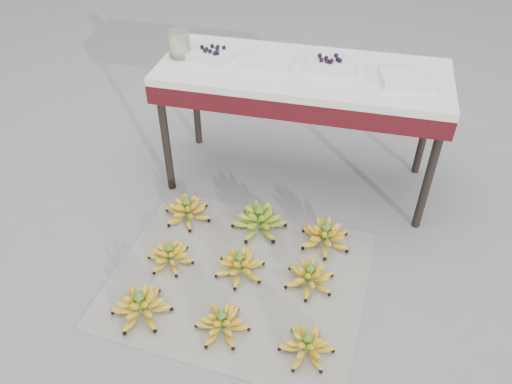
% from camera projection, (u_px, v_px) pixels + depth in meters
% --- Properties ---
extents(ground, '(60.00, 60.00, 0.00)m').
position_uv_depth(ground, '(242.00, 291.00, 2.46)').
color(ground, gray).
rests_on(ground, ground).
extents(newspaper_mat, '(1.32, 1.14, 0.01)m').
position_uv_depth(newspaper_mat, '(239.00, 278.00, 2.52)').
color(newspaper_mat, silver).
rests_on(newspaper_mat, ground).
extents(bunch_front_left, '(0.29, 0.29, 0.17)m').
position_uv_depth(bunch_front_left, '(141.00, 306.00, 2.31)').
color(bunch_front_left, yellow).
rests_on(bunch_front_left, newspaper_mat).
extents(bunch_front_center, '(0.27, 0.27, 0.15)m').
position_uv_depth(bunch_front_center, '(222.00, 323.00, 2.25)').
color(bunch_front_center, yellow).
rests_on(bunch_front_center, newspaper_mat).
extents(bunch_front_right, '(0.27, 0.27, 0.15)m').
position_uv_depth(bunch_front_right, '(307.00, 346.00, 2.16)').
color(bunch_front_right, yellow).
rests_on(bunch_front_right, newspaper_mat).
extents(bunch_mid_left, '(0.31, 0.31, 0.15)m').
position_uv_depth(bunch_mid_left, '(170.00, 256.00, 2.57)').
color(bunch_mid_left, yellow).
rests_on(bunch_mid_left, newspaper_mat).
extents(bunch_mid_center, '(0.32, 0.32, 0.16)m').
position_uv_depth(bunch_mid_center, '(240.00, 265.00, 2.51)').
color(bunch_mid_center, yellow).
rests_on(bunch_mid_center, newspaper_mat).
extents(bunch_mid_right, '(0.32, 0.32, 0.15)m').
position_uv_depth(bunch_mid_right, '(310.00, 276.00, 2.46)').
color(bunch_mid_right, yellow).
rests_on(bunch_mid_right, newspaper_mat).
extents(bunch_back_left, '(0.29, 0.29, 0.16)m').
position_uv_depth(bunch_back_left, '(187.00, 211.00, 2.83)').
color(bunch_back_left, yellow).
rests_on(bunch_back_left, newspaper_mat).
extents(bunch_back_center, '(0.32, 0.32, 0.18)m').
position_uv_depth(bunch_back_center, '(259.00, 220.00, 2.76)').
color(bunch_back_center, olive).
rests_on(bunch_back_center, newspaper_mat).
extents(bunch_back_right, '(0.35, 0.35, 0.17)m').
position_uv_depth(bunch_back_right, '(325.00, 236.00, 2.67)').
color(bunch_back_right, yellow).
rests_on(bunch_back_right, newspaper_mat).
extents(vendor_table, '(1.57, 0.63, 0.75)m').
position_uv_depth(vendor_table, '(302.00, 83.00, 2.73)').
color(vendor_table, black).
rests_on(vendor_table, ground).
extents(tray_far_left, '(0.27, 0.22, 0.06)m').
position_uv_depth(tray_far_left, '(211.00, 54.00, 2.77)').
color(tray_far_left, silver).
rests_on(tray_far_left, vendor_table).
extents(tray_left, '(0.25, 0.18, 0.04)m').
position_uv_depth(tray_left, '(269.00, 61.00, 2.71)').
color(tray_left, silver).
rests_on(tray_left, vendor_table).
extents(tray_right, '(0.26, 0.19, 0.07)m').
position_uv_depth(tray_right, '(332.00, 64.00, 2.67)').
color(tray_right, silver).
rests_on(tray_right, vendor_table).
extents(tray_far_right, '(0.30, 0.24, 0.04)m').
position_uv_depth(tray_far_right, '(407.00, 79.00, 2.54)').
color(tray_far_right, silver).
rests_on(tray_far_right, vendor_table).
extents(glass_jar, '(0.13, 0.13, 0.15)m').
position_uv_depth(glass_jar, '(179.00, 44.00, 2.75)').
color(glass_jar, '#B4CAA1').
rests_on(glass_jar, vendor_table).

